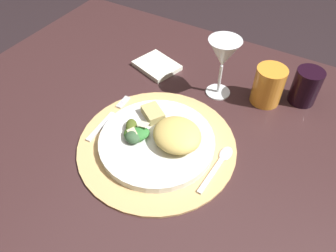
% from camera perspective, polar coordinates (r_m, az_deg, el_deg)
% --- Properties ---
extents(dining_table, '(1.30, 0.91, 0.76)m').
position_cam_1_polar(dining_table, '(0.87, 2.74, -7.72)').
color(dining_table, '#372021').
rests_on(dining_table, ground).
extents(placemat, '(0.36, 0.36, 0.01)m').
position_cam_1_polar(placemat, '(0.73, -1.99, -3.38)').
color(placemat, tan).
rests_on(placemat, dining_table).
extents(dinner_plate, '(0.26, 0.26, 0.02)m').
position_cam_1_polar(dinner_plate, '(0.72, -2.01, -2.76)').
color(dinner_plate, silver).
rests_on(dinner_plate, placemat).
extents(pasta_serving, '(0.14, 0.14, 0.04)m').
position_cam_1_polar(pasta_serving, '(0.69, 1.65, -1.58)').
color(pasta_serving, '#D9BC60').
rests_on(pasta_serving, dinner_plate).
extents(salad_greens, '(0.08, 0.08, 0.03)m').
position_cam_1_polar(salad_greens, '(0.71, -6.04, -1.29)').
color(salad_greens, '#365736').
rests_on(salad_greens, dinner_plate).
extents(bread_piece, '(0.07, 0.06, 0.02)m').
position_cam_1_polar(bread_piece, '(0.76, -2.72, 2.29)').
color(bread_piece, tan).
rests_on(bread_piece, dinner_plate).
extents(fork, '(0.02, 0.17, 0.00)m').
position_cam_1_polar(fork, '(0.79, -10.87, 1.12)').
color(fork, silver).
rests_on(fork, placemat).
extents(spoon, '(0.03, 0.14, 0.01)m').
position_cam_1_polar(spoon, '(0.70, 9.42, -6.21)').
color(spoon, silver).
rests_on(spoon, placemat).
extents(napkin, '(0.14, 0.13, 0.01)m').
position_cam_1_polar(napkin, '(0.95, -2.02, 10.76)').
color(napkin, white).
rests_on(napkin, dining_table).
extents(wine_glass, '(0.08, 0.08, 0.16)m').
position_cam_1_polar(wine_glass, '(0.80, 9.88, 12.42)').
color(wine_glass, silver).
rests_on(wine_glass, dining_table).
extents(amber_tumbler, '(0.08, 0.08, 0.10)m').
position_cam_1_polar(amber_tumbler, '(0.84, 17.52, 6.92)').
color(amber_tumbler, orange).
rests_on(amber_tumbler, dining_table).
extents(dark_tumbler, '(0.07, 0.07, 0.09)m').
position_cam_1_polar(dark_tumbler, '(0.88, 23.45, 6.51)').
color(dark_tumbler, black).
rests_on(dark_tumbler, dining_table).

